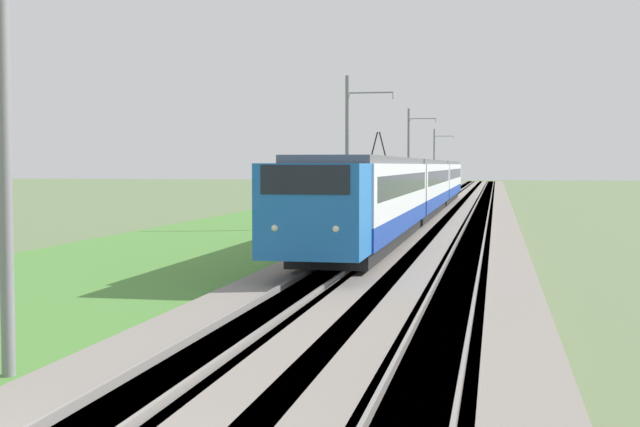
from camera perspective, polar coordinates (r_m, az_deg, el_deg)
ballast_main at (r=57.90m, az=6.39°, el=-0.22°), size 240.00×4.40×0.30m
ballast_adjacent at (r=57.71m, az=10.19°, el=-0.26°), size 240.00×4.40×0.30m
track_main at (r=57.90m, az=6.39°, el=-0.21°), size 240.00×1.57×0.45m
track_adjacent at (r=57.71m, az=10.19°, el=-0.25°), size 240.00×1.57×0.45m
grass_verge at (r=58.81m, az=0.06°, el=-0.23°), size 240.00×13.62×0.12m
passenger_train at (r=55.28m, az=6.18°, el=1.84°), size 64.66×2.97×4.89m
catenary_mast_near at (r=14.98m, az=-19.35°, el=4.95°), size 0.22×2.56×7.79m
catenary_mast_mid at (r=46.64m, az=1.83°, el=4.00°), size 0.22×2.56×8.16m
catenary_mast_far at (r=79.49m, az=5.73°, el=3.75°), size 0.22×2.56×8.50m
catenary_mast_distant at (r=112.49m, az=7.35°, el=3.43°), size 0.22×2.56×7.99m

